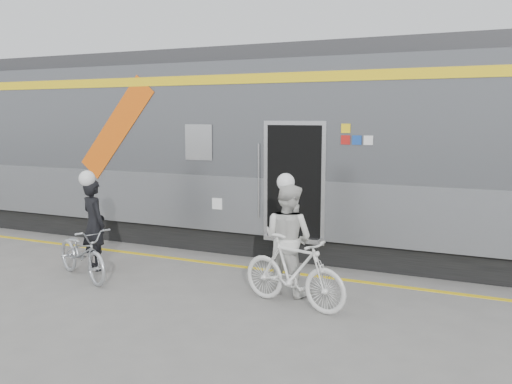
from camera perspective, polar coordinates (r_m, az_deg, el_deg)
The scene contains 9 objects.
ground at distance 8.03m, azimuth -4.71°, elevation -12.14°, with size 90.00×90.00×0.00m, color slate.
train at distance 12.17m, azimuth -3.24°, elevation 4.66°, with size 24.00×3.17×4.10m.
safety_strip at distance 9.87m, azimuth 1.39°, elevation -8.22°, with size 24.00×0.12×0.01m, color yellow.
man at distance 10.20m, azimuth -16.69°, elevation -3.28°, with size 0.60×0.39×1.65m, color black.
bicycle_left at distance 9.75m, azimuth -17.82°, elevation -6.08°, with size 0.60×1.73×0.91m, color #B6BABE.
woman at distance 8.47m, azimuth 3.39°, elevation -4.94°, with size 0.84×0.66×1.73m, color silver.
bicycle_right at distance 7.96m, azimuth 3.98°, elevation -8.35°, with size 0.49×1.75×1.05m, color silver.
helmet_man at distance 10.06m, azimuth -16.91°, elevation 2.13°, with size 0.29×0.29×0.29m, color white.
helmet_woman at distance 8.30m, azimuth 3.44°, elevation 1.84°, with size 0.28×0.28×0.28m, color white.
Camera 1 is at (3.67, -6.59, 2.77)m, focal length 38.00 mm.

